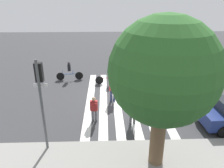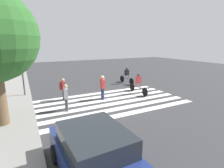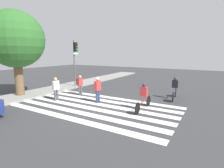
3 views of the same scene
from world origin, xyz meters
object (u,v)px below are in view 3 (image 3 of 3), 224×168
Objects in this scene: pedestrian_adult_tall_backpack at (80,83)px; cyclist_far_lane at (144,96)px; pedestrian_adult_yellow_jacket at (56,88)px; cyclist_near_curb at (175,87)px; traffic_light at (75,55)px; street_tree at (15,40)px; pedestrian_adult_blue_shirt at (98,88)px.

cyclist_far_lane reaches higher than pedestrian_adult_tall_backpack.
pedestrian_adult_yellow_jacket is (-2.20, 0.27, 0.01)m from pedestrian_adult_tall_backpack.
cyclist_near_curb reaches higher than cyclist_far_lane.
pedestrian_adult_tall_backpack is at bearing -179.06° from pedestrian_adult_yellow_jacket.
traffic_light is at bearing -130.38° from pedestrian_adult_tall_backpack.
traffic_light reaches higher than cyclist_far_lane.
pedestrian_adult_tall_backpack is at bearing -132.50° from traffic_light.
pedestrian_adult_tall_backpack is 5.88m from cyclist_far_lane.
pedestrian_adult_yellow_jacket reaches higher than cyclist_far_lane.
pedestrian_adult_tall_backpack is 0.69× the size of cyclist_near_curb.
street_tree is 12.12m from cyclist_near_curb.
pedestrian_adult_blue_shirt is 0.77× the size of cyclist_near_curb.
pedestrian_adult_blue_shirt is (1.65, -6.12, -3.28)m from street_tree.
street_tree reaches higher than pedestrian_adult_tall_backpack.
pedestrian_adult_blue_shirt is 0.71× the size of cyclist_far_lane.
street_tree is at bearing -72.81° from pedestrian_adult_blue_shirt.
street_tree is at bearing 112.11° from cyclist_near_curb.
cyclist_near_curb is (3.57, -4.27, -0.13)m from pedestrian_adult_blue_shirt.
traffic_light is at bearing -146.65° from pedestrian_adult_yellow_jacket.
pedestrian_adult_blue_shirt reaches higher than pedestrian_adult_tall_backpack.
traffic_light is 2.85× the size of pedestrian_adult_tall_backpack.
street_tree is 5.63m from pedestrian_adult_tall_backpack.
pedestrian_adult_yellow_jacket is at bearing -79.26° from street_tree.
cyclist_far_lane is (-1.08, -5.78, -0.06)m from pedestrian_adult_tall_backpack.
cyclist_near_curb is (2.40, -6.85, -0.06)m from pedestrian_adult_tall_backpack.
pedestrian_adult_tall_backpack is 2.83m from pedestrian_adult_blue_shirt.
pedestrian_adult_tall_backpack is 7.26m from cyclist_near_curb.
pedestrian_adult_yellow_jacket is at bearing 118.30° from cyclist_near_curb.
street_tree reaches higher than cyclist_far_lane.
cyclist_far_lane is at bearing 158.41° from cyclist_near_curb.
pedestrian_adult_tall_backpack is at bearing -51.43° from street_tree.
cyclist_far_lane is at bearing 108.54° from pedestrian_adult_yellow_jacket.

